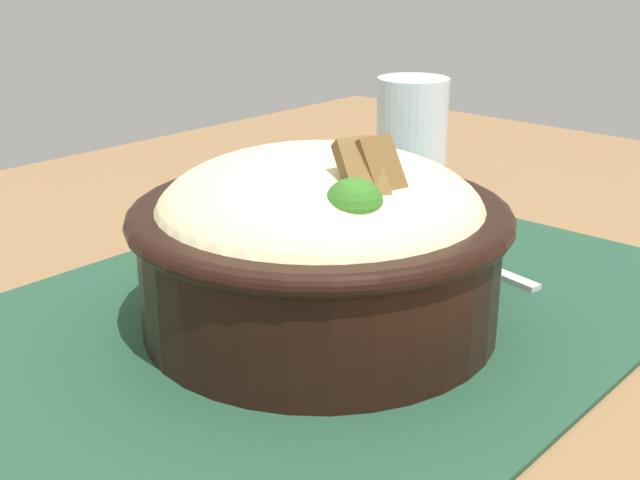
% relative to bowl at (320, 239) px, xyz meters
% --- Properties ---
extents(table, '(1.10, 0.87, 0.74)m').
position_rel_bowl_xyz_m(table, '(0.02, 0.02, -0.13)').
color(table, olive).
rests_on(table, ground_plane).
extents(placemat, '(0.46, 0.33, 0.00)m').
position_rel_bowl_xyz_m(placemat, '(0.01, 0.01, -0.05)').
color(placemat, '#1E422D').
rests_on(placemat, table).
extents(bowl, '(0.21, 0.21, 0.12)m').
position_rel_bowl_xyz_m(bowl, '(0.00, 0.00, 0.00)').
color(bowl, black).
rests_on(bowl, placemat).
extents(fork, '(0.04, 0.13, 0.00)m').
position_rel_bowl_xyz_m(fork, '(0.14, 0.00, -0.05)').
color(fork, silver).
rests_on(fork, placemat).
extents(drinking_glass, '(0.06, 0.06, 0.10)m').
position_rel_bowl_xyz_m(drinking_glass, '(0.26, 0.13, -0.01)').
color(drinking_glass, silver).
rests_on(drinking_glass, table).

